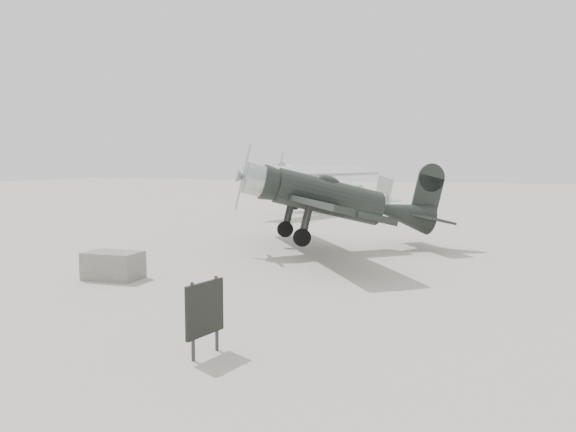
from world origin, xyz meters
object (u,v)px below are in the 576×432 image
at_px(sign_board, 205,310).
at_px(highwing_monoplane, 326,180).
at_px(equipment_block, 113,265).
at_px(lowwing_monoplane, 338,200).

bearing_deg(sign_board, highwing_monoplane, 114.14).
bearing_deg(equipment_block, sign_board, -38.98).
bearing_deg(highwing_monoplane, sign_board, -59.20).
height_order(lowwing_monoplane, highwing_monoplane, lowwing_monoplane).
xyz_separation_m(lowwing_monoplane, sign_board, (1.29, -12.32, -1.15)).
distance_m(highwing_monoplane, equipment_block, 22.64).
height_order(lowwing_monoplane, equipment_block, lowwing_monoplane).
distance_m(lowwing_monoplane, sign_board, 12.44).
relative_size(equipment_block, sign_board, 1.16).
bearing_deg(equipment_block, lowwing_monoplane, 58.96).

